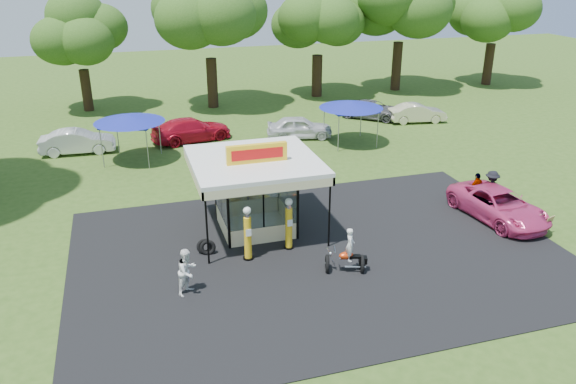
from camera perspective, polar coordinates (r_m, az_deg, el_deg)
The scene contains 25 objects.
ground at distance 21.86m, azimuth 5.04°, elevation -8.68°, with size 120.00×120.00×0.00m, color #314E18.
asphalt_apron at distance 23.46m, azimuth 3.25°, elevation -6.22°, with size 20.00×14.00×0.04m, color black.
gas_station_kiosk at distance 24.76m, azimuth -3.37°, elevation -0.07°, with size 5.40×5.40×4.18m.
gas_pump_left at distance 22.54m, azimuth -4.11°, elevation -4.35°, with size 0.44×0.44×2.35m.
gas_pump_right at distance 23.31m, azimuth 0.08°, elevation -3.36°, with size 0.43×0.43×2.31m.
motorcycle at distance 21.97m, azimuth 6.12°, elevation -6.30°, with size 1.70×1.17×1.93m.
spare_tires at distance 23.49m, azimuth -8.32°, elevation -5.55°, with size 0.79×0.49×0.67m.
a_frame_sign at distance 27.38m, azimuth 24.70°, elevation -2.98°, with size 0.54×0.57×0.89m.
kiosk_car at distance 27.25m, azimuth -4.40°, elevation -0.87°, with size 1.13×2.82×0.96m, color yellow.
pink_sedan at distance 27.89m, azimuth 20.60°, elevation -1.24°, with size 2.39×5.18×1.44m, color #D43976.
spectator_west at distance 20.77m, azimuth -10.19°, elevation -7.95°, with size 0.87×0.67×1.78m, color white.
spectator_east_a at distance 29.02m, azimuth 19.92°, elevation 0.27°, with size 1.22×0.70×1.89m, color black.
spectator_east_b at distance 29.25m, azimuth 18.61°, elevation 0.34°, with size 0.95×0.39×1.62m, color gray.
bg_car_a at distance 37.50m, azimuth -20.60°, elevation 4.82°, with size 1.58×4.52×1.49m, color silver.
bg_car_b at distance 38.08m, azimuth -9.79°, elevation 6.26°, with size 2.17×5.32×1.54m, color #B10D21.
bg_car_c at distance 38.17m, azimuth 1.18°, elevation 6.60°, with size 1.77×4.40×1.50m, color silver.
bg_car_d at distance 43.53m, azimuth 8.63°, elevation 8.26°, with size 2.19×4.74×1.32m, color #58575A.
bg_car_e at distance 43.07m, azimuth 13.00°, elevation 7.82°, with size 1.46×4.19×1.38m, color beige.
tent_west at distance 34.53m, azimuth -15.83°, elevation 7.20°, with size 4.13×4.13×2.89m.
tent_east at distance 36.72m, azimuth 6.43°, elevation 8.82°, with size 4.13×4.13×2.89m.
oak_far_b at distance 47.22m, azimuth -20.47°, elevation 14.57°, with size 7.57×7.57×9.03m.
oak_far_c at distance 45.82m, azimuth -8.05°, elevation 17.18°, with size 9.47×9.47×11.17m.
oak_far_d at distance 49.45m, azimuth 3.07°, elevation 16.87°, with size 8.33×8.33×9.92m.
oak_far_e at distance 52.82m, azimuth 11.44°, elevation 18.31°, with size 10.08×10.08×12.00m.
oak_far_f at distance 57.61m, azimuth 20.33°, elevation 16.79°, with size 8.67×8.67×10.45m.
Camera 1 is at (-7.17, -17.24, 11.37)m, focal length 35.00 mm.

